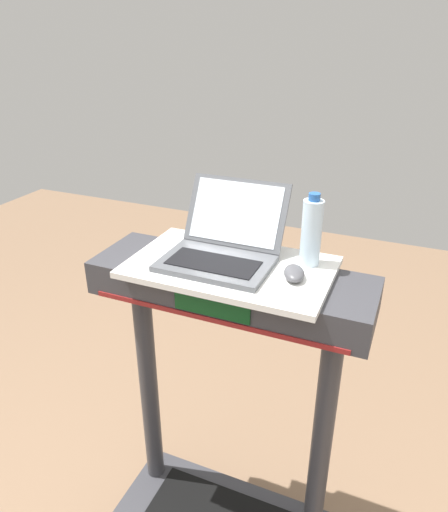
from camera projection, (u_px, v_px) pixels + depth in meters
desk_board at (230, 267)px, 1.47m from camera, size 0.62×0.38×0.02m
laptop at (223, 246)px, 1.48m from camera, size 0.34×0.34×0.22m
computer_mouse at (294, 273)px, 1.38m from camera, size 0.09×0.11×0.03m
water_bottle at (311, 232)px, 1.43m from camera, size 0.06×0.06×0.23m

